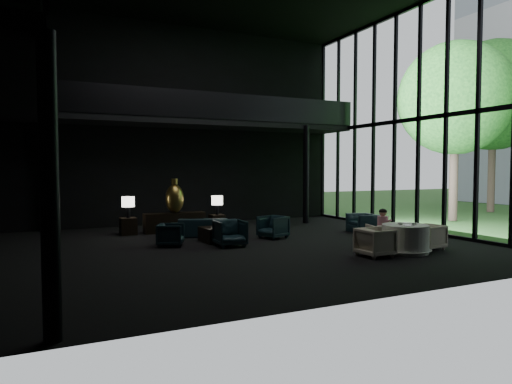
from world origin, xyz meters
name	(u,v)px	position (x,y,z in m)	size (l,w,h in m)	color
floor	(236,246)	(0.00, 0.00, 0.00)	(14.00, 12.00, 0.02)	black
wall_back	(179,125)	(0.00, 6.00, 4.00)	(14.00, 0.04, 8.00)	black
wall_front	(375,64)	(0.00, -6.00, 4.00)	(14.00, 0.04, 8.00)	black
curtain_wall	(419,119)	(6.95, 0.00, 4.00)	(0.20, 12.00, 8.00)	black
mezzanine_back	(210,124)	(1.00, 5.00, 4.00)	(12.00, 2.00, 0.25)	black
railing_left	(43,70)	(-5.00, 0.00, 4.60)	(0.06, 12.00, 1.00)	black
railing_back	(219,106)	(1.00, 4.00, 4.60)	(12.00, 0.06, 1.00)	black
column_sw	(50,188)	(-5.00, -5.70, 2.00)	(0.24, 0.24, 4.00)	black
column_nw	(44,176)	(-5.00, 5.70, 2.00)	(0.24, 0.24, 4.00)	black
column_ne	(306,175)	(4.80, 4.00, 2.00)	(0.24, 0.24, 4.00)	black
tree_near	(455,99)	(11.00, 2.00, 5.23)	(4.80, 4.80, 7.65)	#382D23
tree_far	(494,96)	(16.00, 4.00, 5.99)	(5.60, 5.60, 8.80)	#382D23
console	(175,222)	(-0.84, 3.63, 0.34)	(2.16, 0.49, 0.69)	black
bronze_urn	(175,198)	(-0.84, 3.61, 1.20)	(0.65, 0.65, 1.21)	olive
side_table_left	(128,226)	(-2.44, 3.69, 0.29)	(0.53, 0.53, 0.58)	black
table_lamp_left	(128,203)	(-2.44, 3.66, 1.10)	(0.43, 0.43, 0.72)	black
side_table_right	(217,222)	(0.76, 3.66, 0.27)	(0.50, 0.50, 0.55)	black
table_lamp_right	(217,201)	(0.76, 3.63, 1.05)	(0.42, 0.42, 0.70)	black
sofa	(203,224)	(-0.26, 2.27, 0.42)	(2.15, 0.63, 0.84)	black
lounge_armchair_west	(171,235)	(-1.73, 0.80, 0.34)	(0.66, 0.62, 0.68)	#112E36
lounge_armchair_east	(273,226)	(1.64, 0.87, 0.41)	(0.80, 0.75, 0.83)	#172E3C
lounge_armchair_south	(230,231)	(-0.19, 0.03, 0.46)	(0.89, 0.84, 0.92)	black
window_armchair	(363,221)	(5.18, 0.75, 0.40)	(0.92, 0.60, 0.80)	black
coffee_table	(219,234)	(-0.17, 1.01, 0.22)	(0.99, 0.99, 0.44)	black
dining_table	(405,240)	(3.70, -2.86, 0.33)	(1.38, 1.38, 0.75)	white
dining_chair_north	(381,235)	(3.75, -1.87, 0.34)	(0.65, 0.61, 0.67)	tan
dining_chair_east	(428,236)	(4.62, -2.76, 0.38)	(0.74, 0.69, 0.76)	beige
dining_chair_west	(375,240)	(2.61, -2.96, 0.42)	(0.82, 0.77, 0.85)	#CBB691
child	(383,220)	(3.74, -1.92, 0.77)	(0.31, 0.31, 0.66)	pink
plate_a	(408,225)	(3.62, -3.06, 0.76)	(0.26, 0.26, 0.02)	white
plate_b	(406,223)	(3.98, -2.61, 0.76)	(0.22, 0.22, 0.01)	white
saucer	(414,224)	(3.94, -2.94, 0.76)	(0.15, 0.15, 0.01)	white
coffee_cup	(415,223)	(3.94, -2.98, 0.79)	(0.08, 0.08, 0.06)	white
cereal_bowl	(400,223)	(3.60, -2.79, 0.79)	(0.14, 0.14, 0.07)	white
cream_pot	(413,224)	(3.75, -3.09, 0.79)	(0.07, 0.07, 0.08)	#99999E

